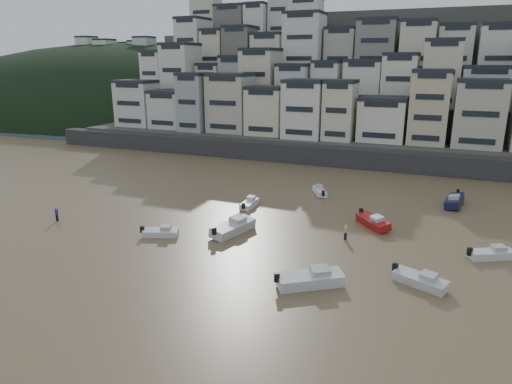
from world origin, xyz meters
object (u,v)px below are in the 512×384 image
at_px(boat_b, 420,279).
at_px(boat_h, 320,190).
at_px(person_pink, 346,232).
at_px(boat_f, 249,202).
at_px(boat_a, 310,277).
at_px(boat_d, 492,252).
at_px(boat_i, 455,200).
at_px(boat_c, 233,226).
at_px(boat_e, 373,221).
at_px(boat_j, 161,231).
at_px(person_blue, 57,214).

relative_size(boat_b, boat_h, 1.12).
relative_size(boat_b, person_pink, 2.96).
bearing_deg(boat_f, boat_a, -146.07).
relative_size(boat_d, boat_f, 1.07).
bearing_deg(boat_i, boat_a, -13.35).
relative_size(boat_b, boat_c, 0.77).
xyz_separation_m(boat_e, boat_j, (-21.66, -12.30, -0.17)).
distance_m(boat_f, boat_i, 28.03).
bearing_deg(boat_d, person_blue, 161.07).
distance_m(boat_f, boat_j, 14.68).
height_order(boat_b, boat_j, boat_b).
height_order(boat_c, boat_j, boat_c).
height_order(boat_a, boat_c, boat_c).
xyz_separation_m(boat_d, boat_j, (-34.05, -7.61, -0.08)).
bearing_deg(boat_d, boat_f, 139.64).
bearing_deg(boat_f, boat_e, -97.71).
relative_size(boat_b, person_blue, 2.96).
bearing_deg(boat_h, boat_j, 124.67).
bearing_deg(boat_h, boat_b, -175.24).
bearing_deg(boat_b, boat_i, 106.77).
bearing_deg(boat_e, boat_f, -136.73).
xyz_separation_m(boat_a, boat_d, (15.18, 12.62, -0.20)).
xyz_separation_m(boat_c, boat_f, (-2.16, 9.81, -0.28)).
relative_size(boat_a, person_pink, 3.70).
bearing_deg(person_blue, boat_c, 11.50).
bearing_deg(person_pink, boat_j, -160.16).
bearing_deg(boat_a, boat_d, 4.92).
distance_m(boat_i, person_blue, 52.17).
distance_m(boat_f, person_blue, 24.44).
bearing_deg(boat_e, boat_a, -50.67).
bearing_deg(boat_c, boat_j, 133.89).
distance_m(boat_b, person_blue, 42.65).
distance_m(boat_f, person_pink, 16.01).
bearing_deg(person_blue, boat_d, 9.38).
relative_size(boat_c, boat_d, 1.35).
distance_m(boat_b, boat_i, 26.43).
bearing_deg(boat_a, boat_e, 46.04).
relative_size(boat_j, person_blue, 2.52).
relative_size(boat_f, boat_h, 1.01).
distance_m(boat_c, boat_f, 10.05).
distance_m(boat_f, boat_h, 11.94).
height_order(boat_a, person_pink, boat_a).
relative_size(boat_e, boat_j, 1.29).
bearing_deg(boat_c, boat_d, -67.74).
xyz_separation_m(boat_a, boat_f, (-13.90, 18.83, -0.24)).
bearing_deg(boat_d, boat_j, 164.28).
bearing_deg(boat_j, boat_d, -7.46).
distance_m(boat_h, boat_j, 26.31).
bearing_deg(boat_a, boat_j, 130.31).
relative_size(boat_b, boat_i, 0.82).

